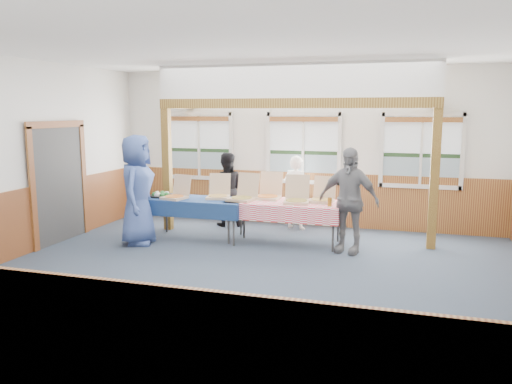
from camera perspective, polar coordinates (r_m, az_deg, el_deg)
floor at (r=7.28m, az=-0.16°, el=-9.59°), size 8.00×8.00×0.00m
ceiling at (r=6.95m, az=-0.17°, el=16.26°), size 8.00×8.00×0.00m
wall_back at (r=10.32m, az=5.46°, el=5.02°), size 8.00×0.00×8.00m
wall_front at (r=3.76m, az=-15.74°, el=-2.61°), size 8.00×0.00×8.00m
wall_left at (r=8.94m, az=-25.57°, el=3.52°), size 0.00×8.00×8.00m
wainscot_back at (r=10.43m, az=5.35°, el=-0.75°), size 7.98×0.05×1.10m
wainscot_front at (r=4.12m, az=-14.89°, el=-16.99°), size 7.98×0.05×1.10m
wainscot_left at (r=9.08m, az=-25.00°, el=-3.09°), size 0.05×6.98×1.10m
cased_opening at (r=9.66m, az=-21.61°, el=0.84°), size 0.06×1.30×2.10m
window_left at (r=10.96m, az=-6.52°, el=5.66°), size 1.56×0.10×1.46m
window_mid at (r=10.28m, az=5.42°, el=5.44°), size 1.56×0.10×1.46m
window_right at (r=10.09m, az=18.40°, el=4.94°), size 1.56×0.10×1.46m
post_left at (r=10.04m, az=-10.11°, el=2.50°), size 0.15×0.15×2.40m
post_right at (r=8.99m, az=19.72°, el=1.34°), size 0.15×0.15×2.40m
cross_beam at (r=9.12m, az=4.06°, el=10.09°), size 5.15×0.18×0.18m
table_left at (r=9.25m, az=-6.66°, el=-1.12°), size 1.85×0.97×0.76m
table_right at (r=8.92m, az=3.22°, el=-1.41°), size 2.22×1.60×0.76m
pizza_box_a at (r=9.29m, az=-9.15°, el=-0.35°), size 0.48×0.55×0.42m
pizza_box_b at (r=9.25m, az=-4.33°, el=-0.29°), size 0.49×0.56×0.44m
pizza_box_c at (r=9.01m, az=-1.51°, el=-0.51°), size 0.52×0.59×0.47m
pizza_box_d at (r=9.17m, az=1.39°, el=-0.34°), size 0.44×0.53×0.47m
pizza_box_e at (r=8.77m, az=4.66°, el=-0.80°), size 0.50×0.58×0.47m
pizza_box_f at (r=8.91m, az=7.53°, el=-0.71°), size 0.44×0.52×0.44m
veggie_tray at (r=9.56m, az=-10.81°, el=-0.34°), size 0.43×0.43×0.10m
drink_glass at (r=8.50m, az=8.42°, el=-1.15°), size 0.07×0.07×0.15m
woman_white at (r=9.99m, az=4.59°, el=-0.06°), size 0.61×0.47×1.48m
woman_black at (r=10.29m, az=-3.42°, el=0.31°), size 0.87×0.77×1.52m
man_blue at (r=9.06m, az=-13.43°, el=0.24°), size 0.80×1.06×1.95m
person_grey at (r=8.42m, az=10.52°, el=-0.95°), size 1.11×0.69×1.77m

